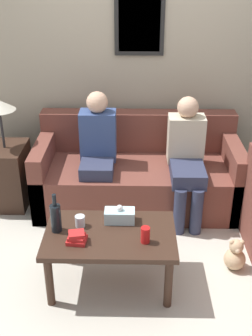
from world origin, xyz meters
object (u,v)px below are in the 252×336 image
couch_main (138,174)px  person_left (98,150)px  teddy_bear (235,256)px  wine_bottle (56,217)px  coffee_table (110,240)px  person_right (187,155)px  drinking_glass (80,221)px

couch_main → person_left: (-0.38, -0.15, 0.34)m
couch_main → teddy_bear: couch_main is taller
couch_main → wine_bottle: couch_main is taller
coffee_table → person_right: 1.24m
person_left → person_right: person_left is taller
couch_main → drinking_glass: 1.24m
wine_bottle → person_left: bearing=78.1°
coffee_table → person_left: size_ratio=0.83×
coffee_table → person_left: (-0.17, 1.08, 0.25)m
coffee_table → wine_bottle: wine_bottle is taller
coffee_table → wine_bottle: (-0.40, 0.02, 0.19)m
wine_bottle → person_right: (1.06, 1.00, 0.04)m
couch_main → person_left: person_left is taller
coffee_table → teddy_bear: coffee_table is taller
teddy_bear → couch_main: bearing=126.9°
couch_main → coffee_table: 1.25m
coffee_table → drinking_glass: (-0.23, 0.08, 0.11)m
coffee_table → teddy_bear: 1.05m
drinking_glass → person_right: 1.30m
wine_bottle → drinking_glass: (0.17, 0.06, -0.07)m
couch_main → drinking_glass: bearing=-111.1°
wine_bottle → person_right: bearing=43.3°
coffee_table → person_right: bearing=57.0°
couch_main → wine_bottle: bearing=-116.7°
wine_bottle → person_left: 1.08m
teddy_bear → drinking_glass: bearing=-175.4°
drinking_glass → wine_bottle: bearing=-159.4°
couch_main → person_right: size_ratio=1.75×
couch_main → person_right: bearing=-24.8°
person_left → teddy_bear: (1.17, -0.90, -0.52)m
coffee_table → drinking_glass: bearing=159.7°
person_left → person_right: (0.84, -0.06, -0.02)m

